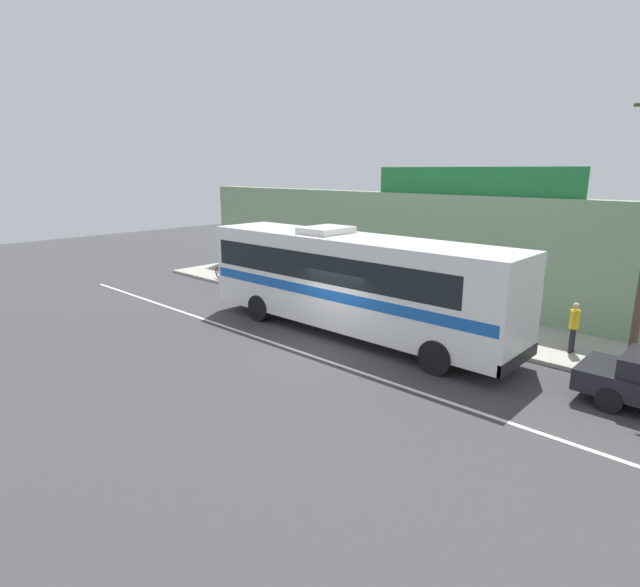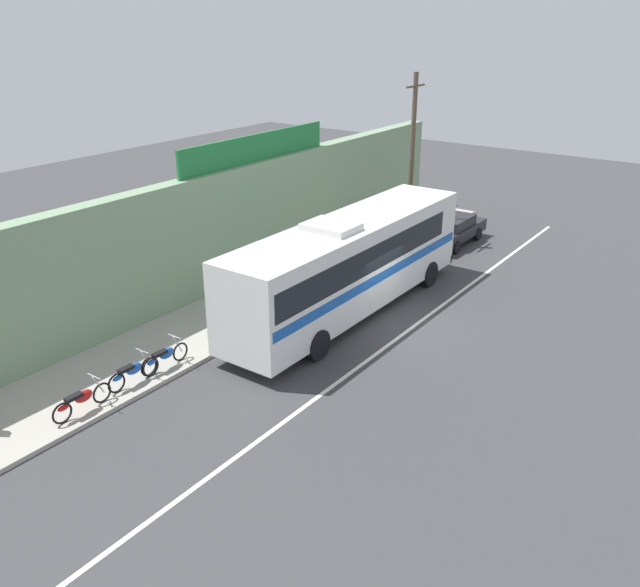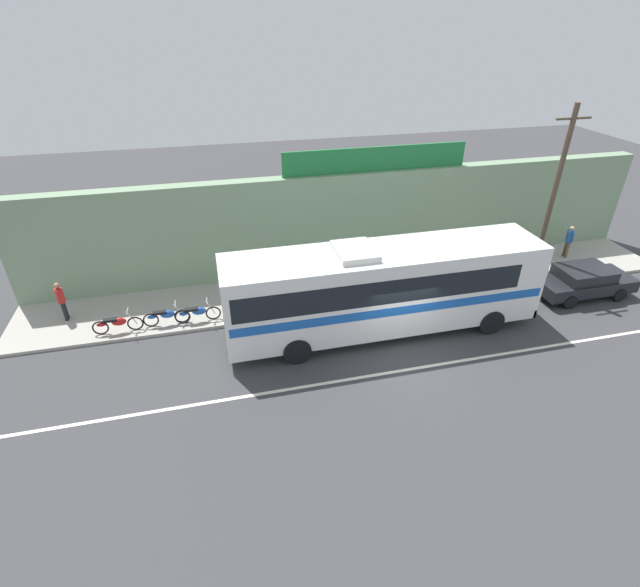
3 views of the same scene
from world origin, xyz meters
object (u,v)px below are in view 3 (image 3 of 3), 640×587
object	(u,v)px
parked_car	(583,280)
pedestrian_far_left	(491,256)
motorcycle_red	(197,313)
motorcycle_blue	(165,316)
pedestrian_by_curb	(61,299)
pedestrian_far_right	(569,239)
intercity_bus	(382,286)
utility_pole	(553,196)
motorcycle_purple	(117,323)

from	to	relation	value
parked_car	pedestrian_far_left	size ratio (longest dim) A/B	2.68
parked_car	motorcycle_red	xyz separation A→B (m)	(-16.89, 1.67, -0.17)
motorcycle_blue	pedestrian_by_curb	xyz separation A→B (m)	(-4.02, 1.38, 0.57)
parked_car	motorcycle_blue	xyz separation A→B (m)	(-18.13, 1.74, -0.17)
motorcycle_blue	motorcycle_red	world-z (taller)	same
motorcycle_red	pedestrian_far_right	bearing A→B (deg)	4.96
intercity_bus	pedestrian_far_left	size ratio (longest dim) A/B	7.51
pedestrian_far_right	pedestrian_by_curb	size ratio (longest dim) A/B	0.99
pedestrian_by_curb	intercity_bus	bearing A→B (deg)	-16.28
parked_car	pedestrian_by_curb	world-z (taller)	pedestrian_by_curb
utility_pole	pedestrian_by_curb	distance (m)	21.07
motorcycle_blue	pedestrian_far_left	xyz separation A→B (m)	(14.97, 0.81, 0.52)
parked_car	pedestrian_far_left	distance (m)	4.07
motorcycle_purple	motorcycle_blue	size ratio (longest dim) A/B	1.05
pedestrian_far_right	pedestrian_by_curb	xyz separation A→B (m)	(-23.87, -0.17, 0.01)
utility_pole	pedestrian_far_right	size ratio (longest dim) A/B	4.66
motorcycle_purple	pedestrian_far_right	xyz separation A→B (m)	(21.69, 1.65, 0.56)
pedestrian_far_left	pedestrian_far_right	distance (m)	4.94
intercity_bus	pedestrian_far_left	world-z (taller)	intercity_bus
parked_car	pedestrian_far_left	xyz separation A→B (m)	(-3.16, 2.55, 0.35)
pedestrian_far_right	pedestrian_by_curb	distance (m)	23.87
motorcycle_purple	pedestrian_far_right	distance (m)	21.76
utility_pole	pedestrian_by_curb	xyz separation A→B (m)	(-20.79, 1.48, -3.08)
motorcycle_purple	intercity_bus	bearing A→B (deg)	-11.78
intercity_bus	pedestrian_by_curb	distance (m)	12.86
parked_car	pedestrian_far_right	xyz separation A→B (m)	(1.72, 3.29, 0.39)
utility_pole	motorcycle_blue	world-z (taller)	utility_pole
parked_car	motorcycle_purple	world-z (taller)	parked_car
motorcycle_purple	pedestrian_by_curb	size ratio (longest dim) A/B	1.12
motorcycle_purple	pedestrian_far_left	distance (m)	16.84
utility_pole	motorcycle_red	distance (m)	15.96
pedestrian_far_right	motorcycle_blue	bearing A→B (deg)	-175.53
intercity_bus	pedestrian_by_curb	world-z (taller)	intercity_bus
parked_car	pedestrian_far_left	world-z (taller)	pedestrian_far_left
intercity_bus	motorcycle_purple	bearing A→B (deg)	168.22
pedestrian_far_right	parked_car	bearing A→B (deg)	-117.67
intercity_bus	pedestrian_far_right	world-z (taller)	intercity_bus
pedestrian_far_right	pedestrian_far_left	bearing A→B (deg)	-171.36
pedestrian_far_left	pedestrian_far_right	xyz separation A→B (m)	(4.88, 0.74, 0.04)
intercity_bus	pedestrian_far_right	xyz separation A→B (m)	(11.55, 3.77, -0.94)
intercity_bus	motorcycle_blue	bearing A→B (deg)	165.07
pedestrian_far_left	pedestrian_far_right	size ratio (longest dim) A/B	0.96
intercity_bus	pedestrian_by_curb	xyz separation A→B (m)	(-12.32, 3.60, -0.93)
intercity_bus	motorcycle_red	xyz separation A→B (m)	(-7.06, 2.15, -1.50)
pedestrian_by_curb	motorcycle_purple	bearing A→B (deg)	-34.27
motorcycle_purple	pedestrian_far_right	bearing A→B (deg)	4.35
parked_car	intercity_bus	bearing A→B (deg)	-177.22
utility_pole	pedestrian_far_left	distance (m)	3.73
intercity_bus	utility_pole	size ratio (longest dim) A/B	1.56
parked_car	motorcycle_blue	size ratio (longest dim) A/B	2.38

